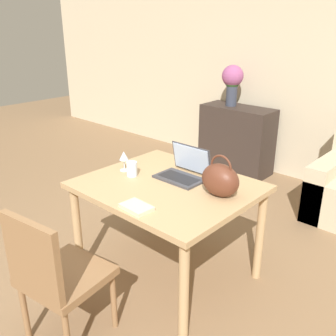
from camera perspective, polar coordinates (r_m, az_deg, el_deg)
ground_plane at (r=2.60m, az=-10.13°, el=-22.85°), size 14.00×14.00×0.00m
wall_back at (r=4.55m, az=23.02°, el=14.03°), size 10.00×0.06×2.70m
dining_table at (r=2.64m, az=-0.05°, el=-4.24°), size 1.15×0.98×0.75m
chair at (r=2.27m, az=-16.87°, el=-15.06°), size 0.50×0.50×0.88m
sideboard at (r=4.83m, az=10.37°, el=4.31°), size 0.90×0.40×0.83m
laptop at (r=2.70m, az=2.61°, el=-0.16°), size 0.34×0.27×0.23m
drinking_glass at (r=2.73m, az=-5.53°, el=-0.14°), size 0.08×0.08×0.11m
wine_glass at (r=2.81m, az=-6.74°, el=1.68°), size 0.07×0.07×0.15m
handbag at (r=2.41m, az=7.97°, el=-1.77°), size 0.26×0.18×0.28m
flower_vase at (r=4.73m, az=9.79°, el=13.06°), size 0.26×0.26×0.49m
book at (r=2.26m, az=-4.81°, el=-5.97°), size 0.20×0.14×0.02m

